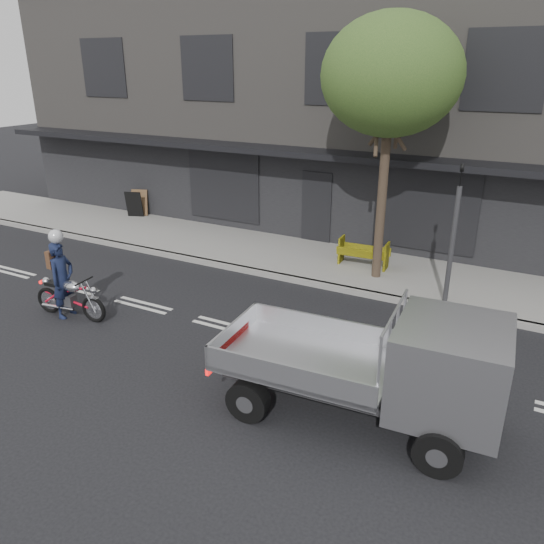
{
  "coord_description": "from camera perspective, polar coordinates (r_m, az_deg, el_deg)",
  "views": [
    {
      "loc": [
        5.96,
        -9.0,
        5.58
      ],
      "look_at": [
        0.94,
        0.5,
        1.33
      ],
      "focal_mm": 35.0,
      "sensor_mm": 36.0,
      "label": 1
    }
  ],
  "objects": [
    {
      "name": "construction_barrier",
      "position": [
        15.13,
        9.55,
        1.88
      ],
      "size": [
        1.47,
        0.65,
        0.8
      ],
      "primitive_type": null,
      "rotation": [
        0.0,
        0.0,
        0.06
      ],
      "color": "yellow",
      "rests_on": "sidewalk"
    },
    {
      "name": "traffic_light_pole",
      "position": [
        13.08,
        18.82,
        2.93
      ],
      "size": [
        0.12,
        0.12,
        3.5
      ],
      "color": "#2D2D30",
      "rests_on": "ground"
    },
    {
      "name": "flatbed_ute",
      "position": [
        8.61,
        15.68,
        -9.9
      ],
      "size": [
        4.63,
        2.12,
        2.1
      ],
      "rotation": [
        0.0,
        0.0,
        0.06
      ],
      "color": "black",
      "rests_on": "ground"
    },
    {
      "name": "building_main",
      "position": [
        21.21,
        11.97,
        16.89
      ],
      "size": [
        26.0,
        10.0,
        8.0
      ],
      "primitive_type": "cube",
      "color": "slate",
      "rests_on": "ground"
    },
    {
      "name": "motorcycle",
      "position": [
        13.19,
        -20.94,
        -2.46
      ],
      "size": [
        1.98,
        0.58,
        1.02
      ],
      "rotation": [
        0.0,
        0.0,
        0.1
      ],
      "color": "black",
      "rests_on": "ground"
    },
    {
      "name": "ground",
      "position": [
        12.15,
        -5.06,
        -5.84
      ],
      "size": [
        80.0,
        80.0,
        0.0
      ],
      "primitive_type": "plane",
      "color": "black",
      "rests_on": "ground"
    },
    {
      "name": "sandwich_board",
      "position": [
        20.67,
        -14.62,
        7.07
      ],
      "size": [
        0.72,
        0.6,
        0.98
      ],
      "primitive_type": null,
      "rotation": [
        0.0,
        0.0,
        0.35
      ],
      "color": "black",
      "rests_on": "sidewalk"
    },
    {
      "name": "sidewalk",
      "position": [
        15.92,
        4.07,
        1.31
      ],
      "size": [
        32.0,
        3.2,
        0.15
      ],
      "primitive_type": "cube",
      "color": "gray",
      "rests_on": "ground"
    },
    {
      "name": "kerb",
      "position": [
        14.57,
        1.5,
        -0.62
      ],
      "size": [
        32.0,
        0.2,
        0.15
      ],
      "primitive_type": "cube",
      "color": "gray",
      "rests_on": "ground"
    },
    {
      "name": "street_tree",
      "position": [
        13.73,
        12.71,
        19.85
      ],
      "size": [
        3.4,
        3.4,
        6.74
      ],
      "color": "#382B21",
      "rests_on": "ground"
    },
    {
      "name": "rider",
      "position": [
        13.16,
        -21.6,
        -0.8
      ],
      "size": [
        0.5,
        0.7,
        1.82
      ],
      "primitive_type": "imported",
      "rotation": [
        0.0,
        0.0,
        1.67
      ],
      "color": "#151C3A",
      "rests_on": "ground"
    }
  ]
}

